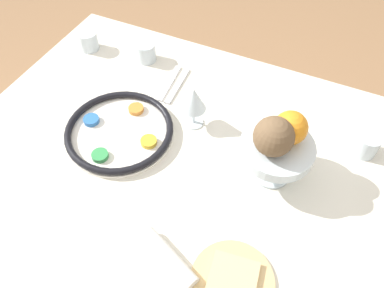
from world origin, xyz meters
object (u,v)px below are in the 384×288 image
(seder_plate, at_px, (119,131))
(cup_mid, at_px, (367,144))
(wine_glass, at_px, (194,100))
(bread_plate, at_px, (232,280))
(orange_fruit, at_px, (290,128))
(napkin_roll, at_px, (169,258))
(coconut, at_px, (274,137))
(cup_near, at_px, (88,41))
(fruit_stand, at_px, (276,151))
(cup_far, at_px, (146,52))

(seder_plate, xyz_separation_m, cup_mid, (0.65, 0.24, 0.02))
(wine_glass, relative_size, bread_plate, 0.72)
(wine_glass, relative_size, cup_mid, 2.02)
(seder_plate, height_order, orange_fruit, orange_fruit)
(napkin_roll, bearing_deg, coconut, 68.71)
(cup_mid, bearing_deg, cup_near, 176.08)
(coconut, bearing_deg, cup_mid, 41.39)
(cup_near, bearing_deg, fruit_stand, -18.03)
(fruit_stand, bearing_deg, orange_fruit, 62.37)
(seder_plate, height_order, bread_plate, seder_plate)
(wine_glass, height_order, bread_plate, wine_glass)
(seder_plate, relative_size, coconut, 3.20)
(seder_plate, height_order, coconut, coconut)
(fruit_stand, xyz_separation_m, cup_far, (-0.54, 0.28, -0.06))
(coconut, bearing_deg, orange_fruit, 60.92)
(wine_glass, distance_m, coconut, 0.28)
(napkin_roll, xyz_separation_m, cup_far, (-0.40, 0.61, 0.01))
(orange_fruit, height_order, cup_near, orange_fruit)
(orange_fruit, distance_m, bread_plate, 0.38)
(fruit_stand, xyz_separation_m, cup_mid, (0.21, 0.18, -0.06))
(wine_glass, xyz_separation_m, orange_fruit, (0.28, -0.05, 0.07))
(coconut, distance_m, napkin_roll, 0.37)
(seder_plate, relative_size, fruit_stand, 1.67)
(wine_glass, xyz_separation_m, napkin_roll, (0.13, -0.41, -0.08))
(seder_plate, relative_size, napkin_roll, 1.90)
(cup_far, bearing_deg, wine_glass, -36.17)
(napkin_roll, bearing_deg, fruit_stand, 68.05)
(cup_far, bearing_deg, orange_fruit, -24.28)
(wine_glass, distance_m, orange_fruit, 0.29)
(napkin_roll, bearing_deg, cup_mid, 55.77)
(cup_mid, relative_size, cup_far, 1.00)
(coconut, distance_m, cup_far, 0.62)
(seder_plate, height_order, cup_near, cup_near)
(coconut, distance_m, cup_mid, 0.33)
(fruit_stand, xyz_separation_m, cup_near, (-0.75, 0.25, -0.06))
(cup_near, relative_size, cup_far, 1.00)
(wine_glass, distance_m, fruit_stand, 0.27)
(fruit_stand, height_order, cup_mid, fruit_stand)
(seder_plate, height_order, cup_mid, cup_mid)
(coconut, height_order, cup_far, coconut)
(cup_near, height_order, cup_far, same)
(seder_plate, distance_m, wine_glass, 0.24)
(wine_glass, distance_m, napkin_roll, 0.44)
(coconut, relative_size, cup_mid, 1.46)
(orange_fruit, distance_m, cup_far, 0.62)
(seder_plate, bearing_deg, coconut, 4.93)
(coconut, xyz_separation_m, cup_far, (-0.52, 0.30, -0.14))
(napkin_roll, relative_size, cup_near, 2.46)
(fruit_stand, relative_size, orange_fruit, 2.22)
(fruit_stand, relative_size, cup_mid, 2.79)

